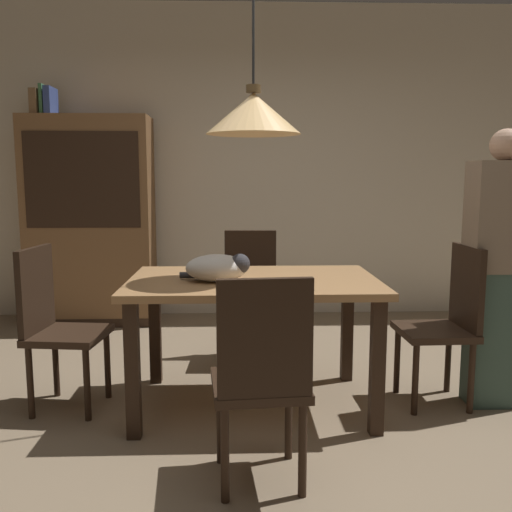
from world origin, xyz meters
The scene contains 14 objects.
ground centered at (0.00, 0.00, 0.00)m, with size 10.00×10.00×0.00m, color #847056.
back_wall centered at (0.00, 2.65, 1.45)m, with size 6.40×0.10×2.90m, color beige.
dining_table centered at (-0.04, 0.38, 0.65)m, with size 1.40×0.90×0.75m.
chair_far_back centered at (-0.03, 1.26, 0.51)m, with size 0.41×0.41×0.93m.
chair_left_side centered at (-1.16, 0.39, 0.51)m, with size 0.44×0.44×0.93m.
chair_near_front centered at (-0.03, -0.49, 0.51)m, with size 0.43×0.43×0.93m.
chair_right_side centered at (1.09, 0.39, 0.51)m, with size 0.41×0.41×0.93m.
cat_sleeping centered at (-0.23, 0.30, 0.83)m, with size 0.39×0.23×0.16m.
pendant_lamp centered at (-0.04, 0.38, 1.66)m, with size 0.52×0.52×1.30m.
hutch_bookcase centered at (-1.44, 2.32, 0.89)m, with size 1.12×0.45×1.85m.
book_brown_thick centered at (-1.86, 2.32, 1.96)m, with size 0.06×0.24×0.22m, color brown.
book_green_slim centered at (-1.80, 2.32, 1.98)m, with size 0.03×0.20×0.26m, color #427A4C.
book_blue_wide centered at (-1.74, 2.32, 1.97)m, with size 0.06×0.24×0.24m, color #384C93.
person_standing centered at (1.36, 0.36, 0.80)m, with size 0.36×0.22×1.58m.
Camera 1 is at (-0.13, -2.70, 1.32)m, focal length 38.93 mm.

